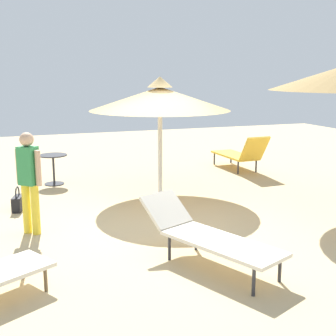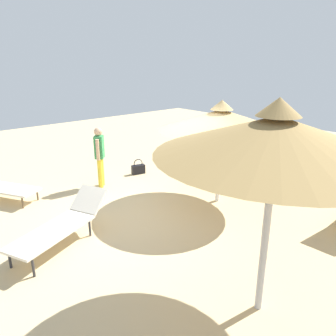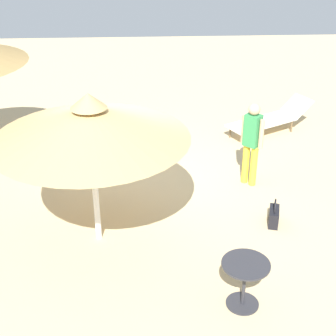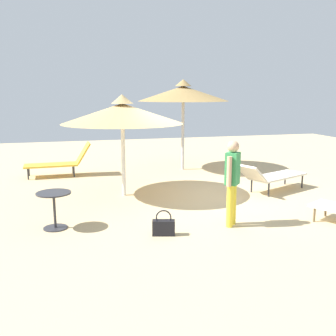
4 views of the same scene
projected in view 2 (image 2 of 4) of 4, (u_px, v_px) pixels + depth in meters
ground at (156, 214)px, 7.49m from camera, size 24.00×24.00×0.10m
parasol_umbrella_front at (221, 120)px, 7.45m from camera, size 2.92×2.92×2.47m
parasol_umbrella_near_left at (276, 136)px, 3.83m from camera, size 2.93×2.93×2.93m
lounge_chair_edge at (62, 224)px, 6.07m from camera, size 2.23×1.43×0.81m
person_standing_far_left at (100, 154)px, 8.73m from camera, size 0.35×0.37×1.64m
handbag at (138, 169)px, 9.95m from camera, size 0.43×0.26×0.47m
side_table_round at (202, 153)px, 10.41m from camera, size 0.64×0.64×0.70m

